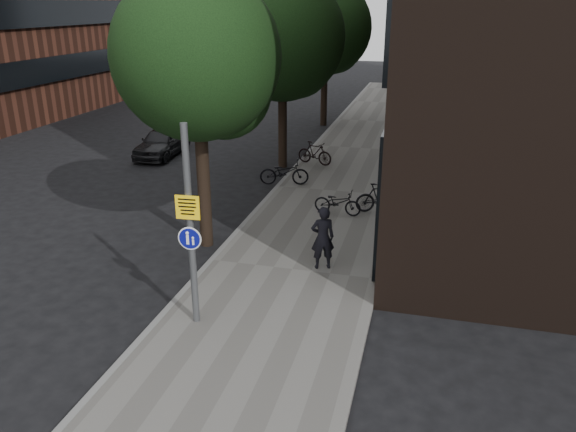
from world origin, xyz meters
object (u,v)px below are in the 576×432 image
(signpost, at_px, (190,227))
(parked_bike_facade_near, at_px, (338,202))
(parked_car_near, at_px, (162,142))
(pedestrian, at_px, (323,238))

(signpost, distance_m, parked_bike_facade_near, 7.68)
(parked_bike_facade_near, height_order, parked_car_near, parked_car_near)
(pedestrian, relative_size, parked_bike_facade_near, 1.08)
(signpost, height_order, parked_car_near, signpost)
(pedestrian, bearing_deg, parked_bike_facade_near, -107.84)
(parked_bike_facade_near, xyz_separation_m, parked_car_near, (-9.07, 5.79, 0.12))
(pedestrian, distance_m, parked_bike_facade_near, 4.03)
(parked_bike_facade_near, distance_m, parked_car_near, 10.76)
(parked_bike_facade_near, relative_size, parked_car_near, 0.41)
(pedestrian, relative_size, parked_car_near, 0.44)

